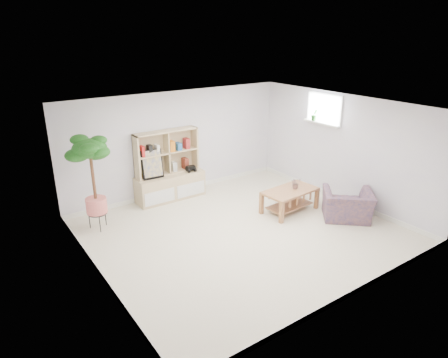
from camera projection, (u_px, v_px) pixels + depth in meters
floor at (242, 232)px, 7.71m from camera, size 5.50×5.00×0.01m
ceiling at (245, 108)px, 6.86m from camera, size 5.50×5.00×0.01m
walls at (243, 173)px, 7.28m from camera, size 5.51×5.01×2.40m
baseboard at (242, 229)px, 7.69m from camera, size 5.50×5.00×0.10m
window at (325, 109)px, 8.92m from camera, size 0.10×0.98×0.68m
window_sill at (321, 123)px, 9.00m from camera, size 0.14×1.00×0.04m
storage_unit at (169, 166)px, 8.95m from camera, size 1.59×0.54×1.59m
poster at (152, 164)px, 8.66m from camera, size 0.48×0.14×0.65m
toy_truck at (191, 168)px, 9.17m from camera, size 0.30×0.22×0.15m
coffee_table at (290, 200)px, 8.51m from camera, size 1.24×0.74×0.49m
table_plant at (296, 183)px, 8.47m from camera, size 0.25×0.23×0.24m
floor_tree at (94, 184)px, 7.51m from camera, size 0.90×0.90×1.88m
armchair at (347, 203)px, 8.11m from camera, size 1.27×1.26×0.71m
sill_plant at (314, 115)px, 9.13m from camera, size 0.18×0.17×0.27m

